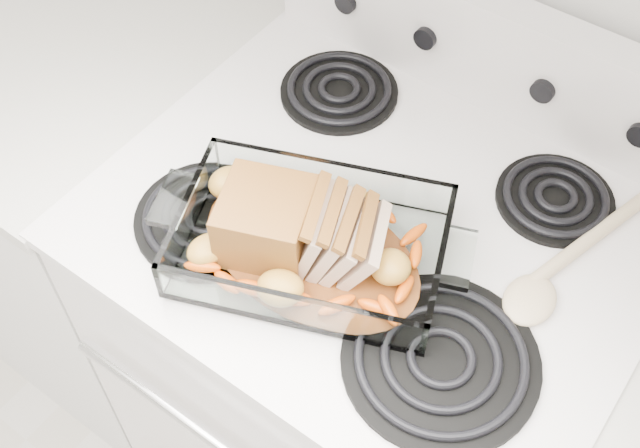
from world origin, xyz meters
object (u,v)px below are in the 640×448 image
Objects in this scene: pork_roast at (292,220)px; baking_dish at (311,247)px; electric_range at (368,360)px; counter_left at (116,204)px.

baking_dish is at bearing -6.43° from pork_roast.
pork_roast reaches higher than baking_dish.
electric_range is 0.50m from baking_dish.
electric_range is at bearing 53.91° from baking_dish.
pork_roast is (-0.06, -0.13, 0.52)m from electric_range.
electric_range is 1.20× the size of counter_left.
counter_left is 0.81m from pork_roast.
counter_left is at bearing 161.58° from pork_roast.
pork_roast reaches higher than counter_left.
baking_dish is at bearing -11.41° from counter_left.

